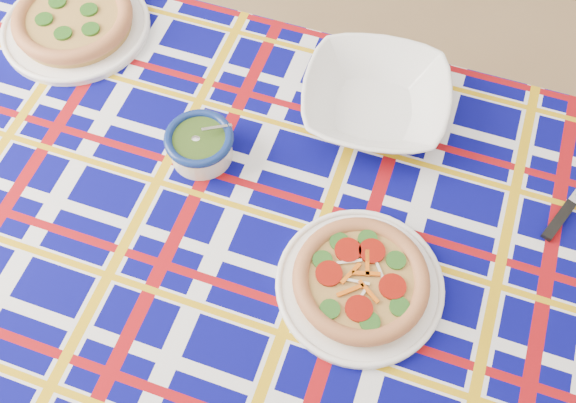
# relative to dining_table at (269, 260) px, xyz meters

# --- Properties ---
(floor) EXTENTS (4.00, 4.00, 0.00)m
(floor) POSITION_rel_dining_table_xyz_m (0.22, 0.35, -0.67)
(floor) COLOR olive
(floor) RESTS_ON ground
(dining_table) EXTENTS (1.77, 1.32, 0.74)m
(dining_table) POSITION_rel_dining_table_xyz_m (0.00, 0.00, 0.00)
(dining_table) COLOR brown
(dining_table) RESTS_ON floor
(tablecloth) EXTENTS (1.81, 1.36, 0.11)m
(tablecloth) POSITION_rel_dining_table_xyz_m (-0.00, 0.00, 0.02)
(tablecloth) COLOR #050561
(tablecloth) RESTS_ON dining_table
(main_focaccia_plate) EXTENTS (0.36, 0.36, 0.06)m
(main_focaccia_plate) POSITION_rel_dining_table_xyz_m (0.16, -0.07, 0.11)
(main_focaccia_plate) COLOR #B3833F
(main_focaccia_plate) RESTS_ON tablecloth
(pesto_bowl) EXTENTS (0.14, 0.14, 0.08)m
(pesto_bowl) POSITION_rel_dining_table_xyz_m (-0.15, 0.17, 0.12)
(pesto_bowl) COLOR #1F370F
(pesto_bowl) RESTS_ON tablecloth
(serving_bowl) EXTENTS (0.30, 0.30, 0.07)m
(serving_bowl) POSITION_rel_dining_table_xyz_m (0.17, 0.31, 0.11)
(serving_bowl) COLOR white
(serving_bowl) RESTS_ON tablecloth
(second_focaccia_plate) EXTENTS (0.34, 0.34, 0.06)m
(second_focaccia_plate) POSITION_rel_dining_table_xyz_m (-0.47, 0.46, 0.11)
(second_focaccia_plate) COLOR #B3833F
(second_focaccia_plate) RESTS_ON tablecloth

